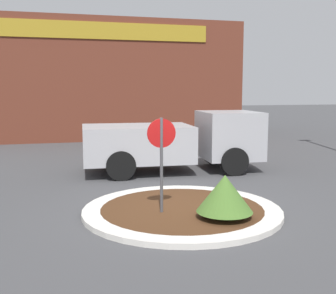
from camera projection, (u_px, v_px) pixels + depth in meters
name	position (u px, v px, depth m)	size (l,w,h in m)	color
ground_plane	(182.00, 213.00, 9.85)	(120.00, 120.00, 0.00)	#474749
traffic_island	(182.00, 210.00, 9.84)	(4.63, 4.63, 0.12)	silver
stop_sign	(161.00, 150.00, 9.30)	(0.65, 0.07, 2.25)	#4C4C51
island_shrub	(225.00, 193.00, 9.00)	(1.22, 1.22, 0.94)	brown
utility_truck	(176.00, 141.00, 14.66)	(6.23, 2.69, 2.08)	#B2B2B7
storefront_building	(104.00, 81.00, 25.77)	(15.73, 6.07, 6.78)	brown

